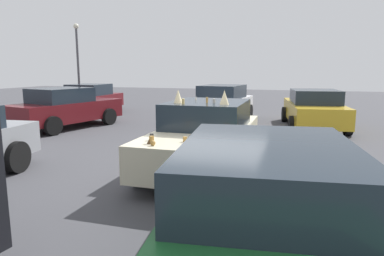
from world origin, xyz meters
name	(u,v)px	position (x,y,z in m)	size (l,w,h in m)	color
ground_plane	(205,169)	(0.00, 0.00, 0.00)	(60.00, 60.00, 0.00)	#47474C
art_car_decorated	(206,136)	(0.03, 0.00, 0.73)	(4.41, 2.06, 1.75)	beige
parked_sedan_far_right	(221,104)	(6.91, 1.22, 0.75)	(4.45, 2.25, 1.51)	white
parked_sedan_behind_right	(265,211)	(-3.68, -1.64, 0.76)	(4.61, 2.40, 1.49)	#1E602D
parked_sedan_behind_left	(65,108)	(3.63, 6.38, 0.74)	(4.45, 2.63, 1.48)	#5B1419
parked_sedan_near_right	(87,99)	(7.31, 7.97, 0.71)	(4.28, 2.10, 1.44)	#5B1419
parked_sedan_far_left	(314,109)	(6.36, -2.39, 0.70)	(4.60, 2.44, 1.43)	gold
lot_lamp_post	(78,58)	(9.02, 9.60, 2.73)	(0.28, 0.28, 4.54)	#4C4C51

